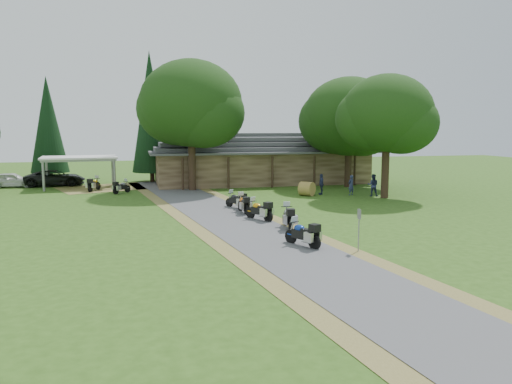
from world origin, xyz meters
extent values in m
plane|color=#2F5016|center=(0.00, 0.00, 0.00)|extent=(120.00, 120.00, 0.00)
plane|color=#4B4B4E|center=(-0.50, 4.00, 0.00)|extent=(51.95, 51.95, 0.00)
imported|color=silver|center=(-16.80, 25.33, 0.85)|extent=(2.37, 5.21, 1.71)
imported|color=black|center=(-13.18, 25.59, 1.11)|extent=(2.63, 5.84, 2.21)
imported|color=navy|center=(10.76, 13.20, 0.94)|extent=(0.65, 0.58, 1.89)
imported|color=navy|center=(12.20, 12.24, 1.02)|extent=(0.71, 0.64, 2.05)
imported|color=navy|center=(8.62, 14.18, 0.98)|extent=(0.53, 0.64, 1.96)
cylinder|color=olive|center=(7.22, 13.71, 0.56)|extent=(1.51, 1.51, 1.12)
cone|color=black|center=(-4.30, 27.02, 6.39)|extent=(3.82, 3.82, 12.77)
cone|color=black|center=(-14.12, 29.44, 5.19)|extent=(3.64, 3.64, 10.38)
camera|label=1|loc=(-6.08, -23.40, 5.44)|focal=35.00mm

